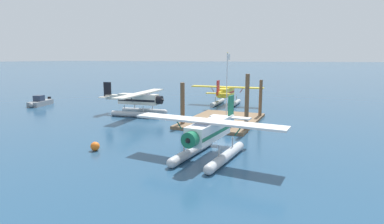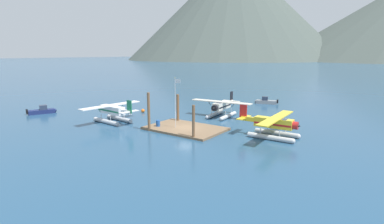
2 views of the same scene
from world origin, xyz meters
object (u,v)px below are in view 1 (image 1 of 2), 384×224
at_px(mooring_buoy, 95,146).
at_px(seaplane_cream_bow_centre, 139,102).
at_px(seaplane_white_port_aft, 209,136).
at_px(fuel_drum, 229,123).
at_px(seaplane_yellow_stbd_fwd, 226,94).
at_px(flagpole, 227,80).
at_px(boat_grey_open_north, 40,102).

bearing_deg(mooring_buoy, seaplane_cream_bow_centre, 19.88).
distance_m(mooring_buoy, seaplane_white_port_aft, 8.49).
distance_m(fuel_drum, seaplane_yellow_stbd_fwd, 15.90).
xyz_separation_m(flagpole, boat_grey_open_north, (1.81, 28.21, -4.08)).
distance_m(seaplane_yellow_stbd_fwd, seaplane_white_port_aft, 24.28).
height_order(fuel_drum, seaplane_white_port_aft, seaplane_white_port_aft).
distance_m(flagpole, seaplane_white_port_aft, 11.52).
height_order(flagpole, boat_grey_open_north, flagpole).
height_order(mooring_buoy, boat_grey_open_north, boat_grey_open_north).
xyz_separation_m(mooring_buoy, seaplane_white_port_aft, (1.60, -8.24, 1.25)).
bearing_deg(fuel_drum, seaplane_cream_bow_centre, 73.98).
distance_m(fuel_drum, boat_grey_open_north, 29.50).
distance_m(seaplane_cream_bow_centre, seaplane_white_port_aft, 17.68).
distance_m(flagpole, seaplane_yellow_stbd_fwd, 13.52).
bearing_deg(seaplane_white_port_aft, boat_grey_open_north, 67.17).
relative_size(mooring_buoy, seaplane_cream_bow_centre, 0.06).
bearing_deg(fuel_drum, flagpole, 20.98).
bearing_deg(seaplane_cream_bow_centre, seaplane_yellow_stbd_fwd, -31.51).
bearing_deg(mooring_buoy, fuel_drum, -35.49).
bearing_deg(seaplane_cream_bow_centre, boat_grey_open_north, 87.05).
xyz_separation_m(seaplane_cream_bow_centre, seaplane_yellow_stbd_fwd, (11.67, -7.16, 0.00)).
bearing_deg(seaplane_yellow_stbd_fwd, fuel_drum, -162.19).
height_order(seaplane_cream_bow_centre, seaplane_yellow_stbd_fwd, same).
bearing_deg(seaplane_white_port_aft, mooring_buoy, 101.02).
bearing_deg(fuel_drum, seaplane_yellow_stbd_fwd, 17.81).
bearing_deg(seaplane_cream_bow_centre, mooring_buoy, -160.12).
bearing_deg(boat_grey_open_north, mooring_buoy, -123.08).
relative_size(seaplane_cream_bow_centre, seaplane_yellow_stbd_fwd, 1.00).
distance_m(seaplane_white_port_aft, boat_grey_open_north, 32.87).
distance_m(seaplane_cream_bow_centre, boat_grey_open_north, 17.22).
xyz_separation_m(flagpole, mooring_buoy, (-12.54, 6.18, -4.23)).
xyz_separation_m(mooring_buoy, seaplane_yellow_stbd_fwd, (25.14, -2.29, 1.25)).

